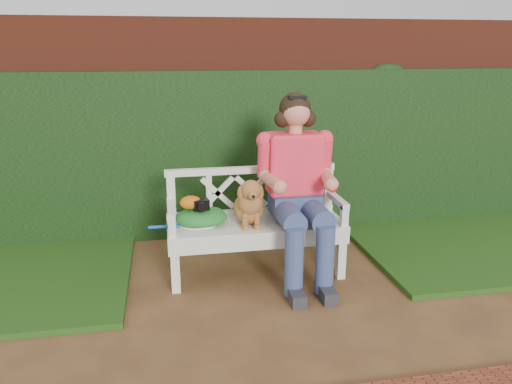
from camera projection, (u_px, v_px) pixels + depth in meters
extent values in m
plane|color=#4E311C|center=(272.00, 308.00, 3.81)|extent=(60.00, 60.00, 0.00)
cube|color=maroon|center=(235.00, 127.00, 5.29)|extent=(10.00, 0.30, 2.20)
cube|color=#214A19|center=(238.00, 155.00, 5.16)|extent=(10.00, 0.18, 1.70)
cube|color=#1D3413|center=(484.00, 241.00, 5.07)|extent=(2.60, 2.00, 0.05)
cube|color=black|center=(201.00, 204.00, 4.11)|extent=(0.14, 0.11, 0.09)
ellipsoid|color=#C9620A|center=(191.00, 203.00, 4.11)|extent=(0.22, 0.19, 0.11)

